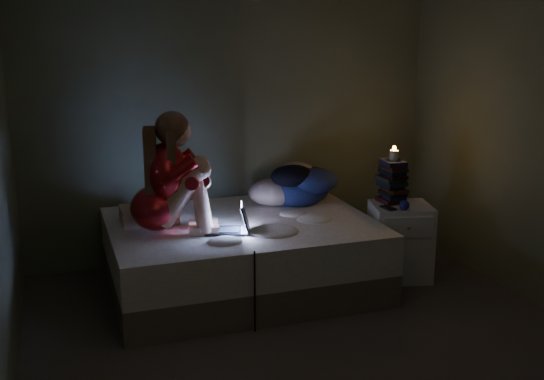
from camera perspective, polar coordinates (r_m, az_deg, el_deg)
name	(u,v)px	position (r m, az deg, el deg)	size (l,w,h in m)	color
floor	(315,348)	(4.32, 3.79, -13.64)	(3.60, 3.80, 0.02)	#4B4542
wall_back	(232,110)	(5.68, -3.48, 6.97)	(3.60, 0.02, 2.60)	#4B533E
bed	(241,255)	(5.11, -2.70, -5.67)	(1.99, 1.49, 0.55)	#B2AA9D
pillow	(149,214)	(5.06, -10.71, -2.11)	(0.42, 0.30, 0.12)	white
woman	(154,173)	(4.68, -10.28, 1.44)	(0.55, 0.36, 0.89)	maroon
laptop	(226,217)	(4.72, -4.02, -2.41)	(0.32, 0.22, 0.22)	black
clothes_pile	(296,182)	(5.49, 2.15, 0.69)	(0.60, 0.48, 0.36)	#101A40
nightstand	(400,241)	(5.40, 11.13, -4.44)	(0.46, 0.41, 0.61)	silver
book_stack	(393,182)	(5.34, 10.53, 0.73)	(0.19, 0.25, 0.35)	black
candle	(394,156)	(5.29, 10.63, 2.98)	(0.07, 0.07, 0.08)	beige
phone	(393,209)	(5.16, 10.54, -1.64)	(0.07, 0.14, 0.01)	black
blue_orb	(409,205)	(5.16, 11.93, -1.31)	(0.08, 0.08, 0.08)	navy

